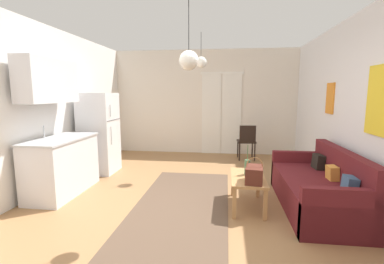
% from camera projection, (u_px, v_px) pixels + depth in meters
% --- Properties ---
extents(ground_plane, '(5.33, 8.05, 0.10)m').
position_uv_depth(ground_plane, '(181.00, 217.00, 3.64)').
color(ground_plane, '#996D44').
extents(wall_back, '(4.93, 0.13, 2.71)m').
position_uv_depth(wall_back, '(205.00, 103.00, 7.14)').
color(wall_back, silver).
rests_on(wall_back, ground_plane).
extents(wall_right, '(0.12, 7.65, 2.71)m').
position_uv_depth(wall_right, '(384.00, 114.00, 3.13)').
color(wall_right, silver).
rests_on(wall_right, ground_plane).
extents(wall_left, '(0.12, 7.65, 2.71)m').
position_uv_depth(wall_left, '(9.00, 111.00, 3.74)').
color(wall_left, white).
rests_on(wall_left, ground_plane).
extents(area_rug, '(1.32, 3.11, 0.01)m').
position_uv_depth(area_rug, '(182.00, 205.00, 3.86)').
color(area_rug, brown).
rests_on(area_rug, ground_plane).
extents(couch, '(0.87, 1.92, 0.83)m').
position_uv_depth(couch, '(321.00, 189.00, 3.76)').
color(couch, '#5B191E').
rests_on(couch, ground_plane).
extents(coffee_table, '(0.47, 0.88, 0.44)m').
position_uv_depth(coffee_table, '(248.00, 181.00, 3.80)').
color(coffee_table, '#B27F4C').
rests_on(coffee_table, ground_plane).
extents(bamboo_vase, '(0.08, 0.08, 0.44)m').
position_uv_depth(bamboo_vase, '(247.00, 167.00, 3.86)').
color(bamboo_vase, '#47704C').
rests_on(bamboo_vase, coffee_table).
extents(handbag, '(0.26, 0.36, 0.34)m').
position_uv_depth(handbag, '(254.00, 174.00, 3.52)').
color(handbag, '#512319').
rests_on(handbag, coffee_table).
extents(refrigerator, '(0.66, 0.65, 1.60)m').
position_uv_depth(refrigerator, '(99.00, 133.00, 5.42)').
color(refrigerator, white).
rests_on(refrigerator, ground_plane).
extents(kitchen_counter, '(0.61, 1.29, 2.12)m').
position_uv_depth(kitchen_counter, '(59.00, 144.00, 4.26)').
color(kitchen_counter, silver).
rests_on(kitchen_counter, ground_plane).
extents(accent_chair, '(0.45, 0.43, 0.85)m').
position_uv_depth(accent_chair, '(247.00, 140.00, 6.46)').
color(accent_chair, black).
rests_on(accent_chair, ground_plane).
extents(pendant_lamp_near, '(0.21, 0.21, 0.87)m').
position_uv_depth(pendant_lamp_near, '(189.00, 60.00, 2.93)').
color(pendant_lamp_near, black).
extents(pendant_lamp_far, '(0.21, 0.21, 0.65)m').
position_uv_depth(pendant_lamp_far, '(201.00, 62.00, 5.04)').
color(pendant_lamp_far, black).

